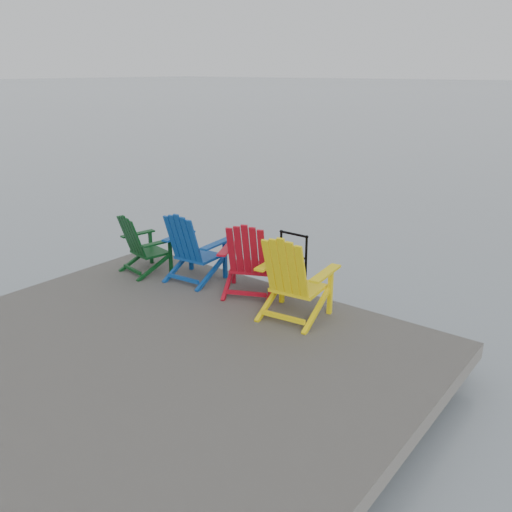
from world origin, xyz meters
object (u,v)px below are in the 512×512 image
Objects in this scene: chair_blue at (193,247)px; chair_red at (250,258)px; chair_green at (143,243)px; chair_yellow at (293,277)px; handrail at (293,256)px.

chair_blue is 0.99× the size of chair_red.
chair_green is at bearing 165.27° from chair_red.
chair_blue is 0.95× the size of chair_yellow.
chair_green is at bearing -170.27° from chair_blue.
chair_yellow reaches higher than handrail.
chair_blue is at bearing 168.19° from chair_yellow.
chair_blue is at bearing -157.71° from handrail.
chair_green is 0.88× the size of chair_blue.
chair_blue reaches higher than handrail.
handrail is 0.77× the size of chair_yellow.
chair_green is (-2.35, -0.82, -0.05)m from handrail.
chair_yellow reaches higher than chair_blue.
chair_red is at bearing 156.03° from chair_yellow.
handrail is at bearing 117.12° from chair_yellow.
chair_yellow is at bearing -56.23° from handrail.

